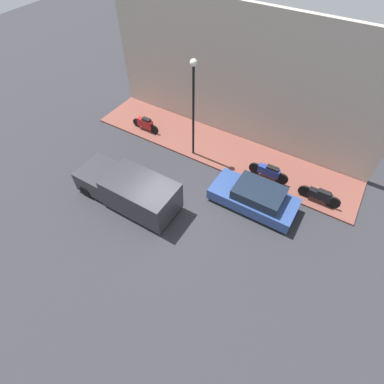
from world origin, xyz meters
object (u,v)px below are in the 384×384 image
Objects in this scene: motorcycle_black at (320,195)px; motorcycle_blue at (269,172)px; delivery_van at (128,189)px; motorcycle_red at (145,124)px; streetlamp at (193,98)px; parked_car at (255,197)px.

motorcycle_black is 2.70m from motorcycle_blue.
motorcycle_black is 0.95× the size of motorcycle_blue.
motorcycle_blue is at bearing 85.44° from motorcycle_black.
delivery_van is 5.59m from motorcycle_red.
streetlamp is (4.56, -0.84, 2.70)m from delivery_van.
streetlamp is at bearing -94.92° from motorcycle_red.
motorcycle_red is 10.61m from motorcycle_black.
delivery_van is at bearing 169.60° from streetlamp.
delivery_van is 0.95× the size of streetlamp.
motorcycle_red reaches higher than motorcycle_blue.
delivery_van is 5.36m from streetlamp.
streetlamp is (-0.32, 4.35, 3.00)m from motorcycle_blue.
delivery_van is at bearing 120.65° from motorcycle_black.
parked_car is 5.59m from streetlamp.
streetlamp is at bearing 94.27° from motorcycle_blue.
streetlamp is (-0.11, 7.04, 3.03)m from motorcycle_black.
streetlamp is (-0.31, -3.57, 3.02)m from motorcycle_red.
streetlamp is at bearing 90.90° from motorcycle_black.
parked_car is at bearing -177.64° from motorcycle_blue.
motorcycle_blue is 5.30m from streetlamp.
motorcycle_black is at bearing -91.06° from motorcycle_red.
parked_car reaches higher than motorcycle_black.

